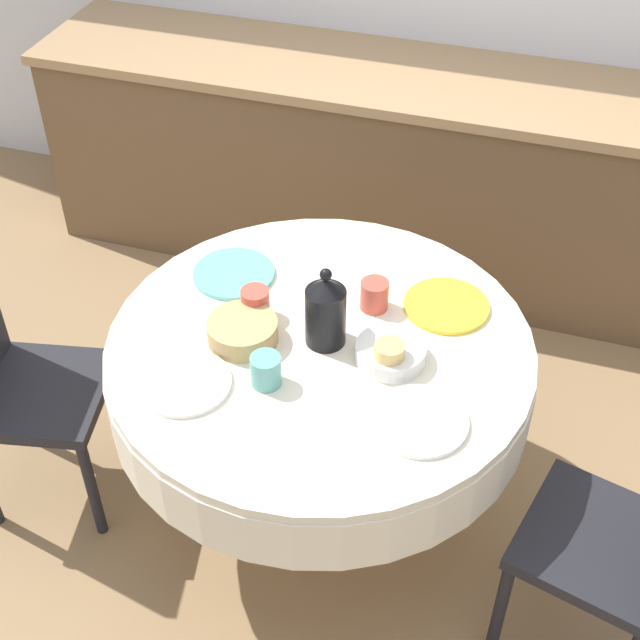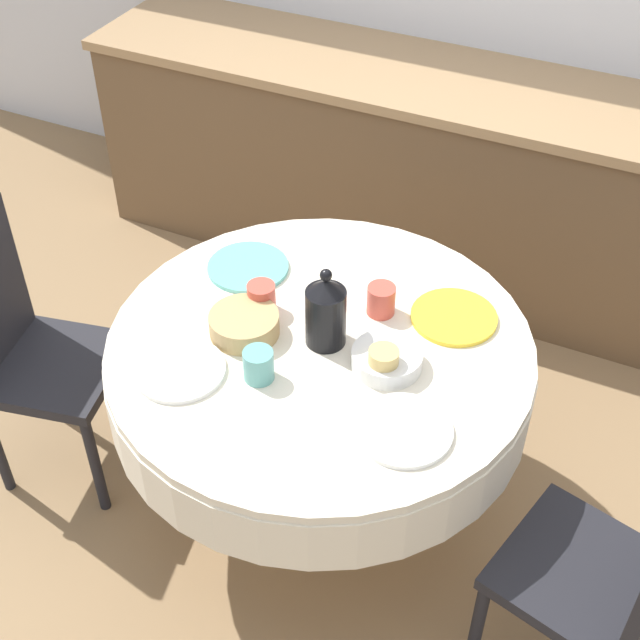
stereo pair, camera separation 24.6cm
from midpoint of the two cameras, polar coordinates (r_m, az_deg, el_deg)
name	(u,v)px [view 2 (the right image)]	position (r m, az deg, el deg)	size (l,w,h in m)	color
ground_plane	(320,504)	(3.07, 2.34, -11.81)	(12.00, 12.00, 0.00)	#8E704C
kitchen_counter	(467,184)	(3.79, 11.24, 8.45)	(3.24, 0.64, 0.89)	brown
dining_table	(320,373)	(2.60, 2.71, -3.54)	(1.23, 1.23, 0.75)	olive
chair_left	(619,573)	(2.44, 21.45, -14.98)	(0.49, 0.49, 0.97)	black
chair_right	(27,343)	(2.94, -16.00, -1.56)	(0.47, 0.47, 0.97)	black
plate_near_left	(180,370)	(2.43, -6.13, -3.33)	(0.25, 0.25, 0.01)	white
cup_near_left	(259,365)	(2.38, -1.01, -3.04)	(0.08, 0.08, 0.09)	#5BA39E
plate_near_right	(404,430)	(2.29, 8.47, -7.14)	(0.25, 0.25, 0.01)	white
cup_near_right	(383,363)	(2.40, 7.01, -2.92)	(0.08, 0.08, 0.09)	#DBB766
plate_far_left	(248,267)	(2.76, -2.10, 3.30)	(0.25, 0.25, 0.01)	#60BCB7
cup_far_left	(261,298)	(2.59, -1.06, 1.31)	(0.08, 0.08, 0.09)	#CC4C3D
plate_far_right	(454,317)	(2.63, 11.23, 0.08)	(0.25, 0.25, 0.01)	yellow
cup_far_right	(381,300)	(2.60, 6.65, 1.17)	(0.08, 0.08, 0.09)	#CC4C3D
coffee_carafe	(326,312)	(2.45, 3.25, 0.41)	(0.11, 0.11, 0.25)	black
bread_basket	(244,324)	(2.52, -2.10, -0.39)	(0.20, 0.20, 0.06)	tan
fruit_bowl	(387,359)	(2.44, 7.19, -2.63)	(0.20, 0.20, 0.05)	silver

